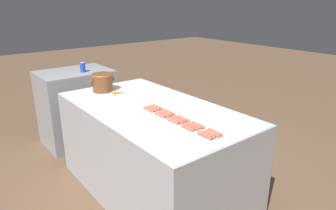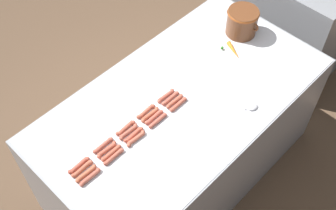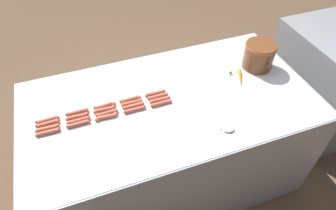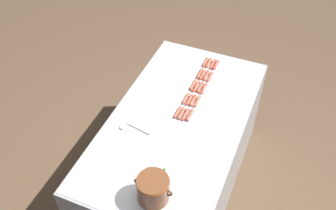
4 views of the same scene
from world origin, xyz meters
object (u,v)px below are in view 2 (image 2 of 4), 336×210
object	(u,v)px
hot_dog_5	(82,169)
hot_dog_13	(154,117)
hot_dog_0	(79,165)
serving_spoon	(247,104)
hot_dog_4	(166,96)
hot_dog_6	(107,150)
hot_dog_11	(111,153)
hot_dog_17	(136,139)
hot_dog_16	(114,157)
hot_dog_9	(170,98)
hot_dog_12	(134,135)
hot_dog_14	(175,101)
hot_dog_3	(146,111)
hot_dog_15	(90,177)
carrot	(233,50)
bean_pot	(242,21)
hot_dog_19	(178,104)
back_cabinet	(293,21)
hot_dog_8	(150,115)
hot_dog_2	(126,128)
hot_dog_7	(128,132)
hot_dog_1	(103,145)
hot_dog_18	(158,121)
hot_dog_10	(86,174)

from	to	relation	value
hot_dog_5	hot_dog_13	xyz separation A→B (m)	(0.03, 0.55, 0.00)
hot_dog_0	serving_spoon	bearing A→B (deg)	68.09
hot_dog_4	hot_dog_5	bearing A→B (deg)	-87.33
hot_dog_6	hot_dog_11	size ratio (longest dim) A/B	1.00
hot_dog_0	hot_dog_6	size ratio (longest dim) A/B	1.00
hot_dog_0	hot_dog_17	world-z (taller)	same
hot_dog_4	hot_dog_6	xyz separation A→B (m)	(0.04, -0.54, 0.00)
serving_spoon	hot_dog_16	bearing A→B (deg)	-110.19
hot_dog_9	hot_dog_17	size ratio (longest dim) A/B	1.00
hot_dog_9	hot_dog_12	distance (m)	0.36
hot_dog_12	hot_dog_9	bearing A→B (deg)	95.64
hot_dog_17	hot_dog_14	bearing A→B (deg)	94.73
hot_dog_16	serving_spoon	xyz separation A→B (m)	(0.32, 0.86, -0.01)
hot_dog_3	hot_dog_15	bearing A→B (deg)	-78.69
hot_dog_4	carrot	xyz separation A→B (m)	(0.05, 0.63, 0.00)
hot_dog_11	bean_pot	distance (m)	1.37
hot_dog_9	hot_dog_19	xyz separation A→B (m)	(0.07, -0.00, 0.00)
hot_dog_11	hot_dog_19	distance (m)	0.54
hot_dog_5	hot_dog_17	bearing A→B (deg)	79.00
back_cabinet	bean_pot	distance (m)	1.00
hot_dog_8	hot_dog_11	size ratio (longest dim) A/B	1.00
hot_dog_2	hot_dog_11	world-z (taller)	same
back_cabinet	hot_dog_14	distance (m)	1.72
hot_dog_13	hot_dog_14	size ratio (longest dim) A/B	1.00
hot_dog_7	hot_dog_11	xyz separation A→B (m)	(0.04, -0.17, 0.00)
back_cabinet	hot_dog_1	bearing A→B (deg)	-89.27
hot_dog_18	serving_spoon	distance (m)	0.58
hot_dog_4	hot_dog_14	bearing A→B (deg)	6.55
hot_dog_1	hot_dog_19	size ratio (longest dim) A/B	1.00
hot_dog_2	hot_dog_14	size ratio (longest dim) A/B	1.00
hot_dog_0	serving_spoon	xyz separation A→B (m)	(0.42, 1.04, -0.01)
hot_dog_5	hot_dog_6	bearing A→B (deg)	89.04
hot_dog_14	hot_dog_11	bearing A→B (deg)	-89.94
hot_dog_14	hot_dog_17	bearing A→B (deg)	-85.27
hot_dog_6	hot_dog_11	bearing A→B (deg)	5.35
hot_dog_3	hot_dog_10	size ratio (longest dim) A/B	1.00
hot_dog_1	hot_dog_4	distance (m)	0.53
hot_dog_4	hot_dog_17	world-z (taller)	same
hot_dog_15	hot_dog_12	bearing A→B (deg)	95.47
hot_dog_6	bean_pot	distance (m)	1.37
hot_dog_15	carrot	world-z (taller)	carrot
hot_dog_12	hot_dog_13	xyz separation A→B (m)	(-0.00, 0.18, 0.00)
hot_dog_5	hot_dog_10	world-z (taller)	same
hot_dog_15	bean_pot	world-z (taller)	bean_pot
hot_dog_8	hot_dog_10	bearing A→B (deg)	-86.08
hot_dog_8	hot_dog_5	bearing A→B (deg)	-90.19
hot_dog_10	hot_dog_15	bearing A→B (deg)	2.19
hot_dog_19	bean_pot	world-z (taller)	bean_pot
hot_dog_13	hot_dog_2	bearing A→B (deg)	-110.58
hot_dog_14	hot_dog_8	bearing A→B (deg)	-101.22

